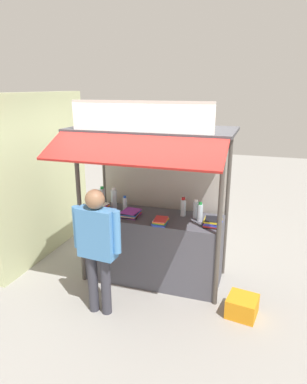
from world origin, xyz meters
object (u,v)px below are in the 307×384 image
water_bottle_far_right (196,209)px  magazine_stack_front_left (99,208)px  magazine_stack_mid_right (160,221)px  vendor_person (97,241)px  water_bottle_back_right (102,196)px  magazine_stack_back_left (213,222)px  banana_bunch_inner_left (109,156)px  plastic_crate (242,306)px  water_bottle_left (183,207)px  magazine_stack_center (131,213)px  banana_bunch_leftmost (127,156)px  water_bottle_mid_left (200,212)px  water_bottle_rear_center (125,204)px  water_bottle_front_right (114,198)px

water_bottle_far_right → magazine_stack_front_left: bearing=-173.3°
magazine_stack_mid_right → vendor_person: bearing=-128.0°
water_bottle_back_right → vendor_person: 1.28m
water_bottle_back_right → magazine_stack_back_left: (1.71, -0.32, -0.08)m
magazine_stack_mid_right → vendor_person: size_ratio=0.16×
banana_bunch_inner_left → plastic_crate: banana_bunch_inner_left is taller
water_bottle_left → magazine_stack_center: (-0.68, -0.24, -0.08)m
banana_bunch_leftmost → magazine_stack_back_left: bearing=19.2°
water_bottle_mid_left → magazine_stack_center: water_bottle_mid_left is taller
water_bottle_back_right → magazine_stack_mid_right: water_bottle_back_right is taller
water_bottle_rear_center → water_bottle_left: size_ratio=0.83×
water_bottle_left → magazine_stack_front_left: (-1.19, -0.19, -0.08)m
magazine_stack_back_left → magazine_stack_center: bearing=180.0°
water_bottle_front_right → water_bottle_far_right: bearing=-0.7°
water_bottle_front_right → vendor_person: size_ratio=0.20×
banana_bunch_leftmost → banana_bunch_inner_left: bearing=-179.4°
water_bottle_rear_center → water_bottle_left: water_bottle_left is taller
plastic_crate → magazine_stack_back_left: bearing=140.3°
water_bottle_mid_left → magazine_stack_mid_right: (-0.47, -0.26, -0.09)m
water_bottle_left → water_bottle_back_right: (-1.27, 0.08, 0.01)m
banana_bunch_leftmost → vendor_person: size_ratio=0.16×
water_bottle_front_right → water_bottle_mid_left: bearing=-4.7°
banana_bunch_leftmost → plastic_crate: (1.49, -0.03, -1.76)m
water_bottle_front_right → banana_bunch_inner_left: 0.98m
water_bottle_far_right → vendor_person: bearing=-131.7°
water_bottle_far_right → water_bottle_mid_left: bearing=-50.8°
water_bottle_left → vendor_person: vendor_person is taller
banana_bunch_inner_left → water_bottle_left: bearing=36.3°
water_bottle_front_right → water_bottle_rear_center: bearing=-12.9°
vendor_person → magazine_stack_back_left: bearing=40.1°
magazine_stack_back_left → vendor_person: size_ratio=0.16×
water_bottle_rear_center → banana_bunch_inner_left: bearing=-86.2°
water_bottle_mid_left → plastic_crate: bearing=-37.7°
water_bottle_front_right → vendor_person: bearing=-76.0°
water_bottle_mid_left → magazine_stack_center: (-0.94, -0.12, -0.08)m
water_bottle_rear_center → magazine_stack_center: water_bottle_rear_center is taller
water_bottle_rear_center → magazine_stack_mid_right: (0.63, -0.32, -0.07)m
water_bottle_left → water_bottle_front_right: bearing=-179.3°
water_bottle_far_right → water_bottle_left: (-0.18, 0.03, 0.00)m
water_bottle_front_right → plastic_crate: bearing=-17.4°
magazine_stack_back_left → water_bottle_back_right: bearing=169.5°
water_bottle_left → banana_bunch_inner_left: banana_bunch_inner_left is taller
magazine_stack_center → banana_bunch_leftmost: (0.11, -0.36, 0.87)m
water_bottle_far_right → water_bottle_rear_center: 1.03m
vendor_person → water_bottle_front_right: bearing=109.0°
water_bottle_left → water_bottle_back_right: water_bottle_back_right is taller
water_bottle_back_right → banana_bunch_leftmost: banana_bunch_leftmost is taller
water_bottle_left → banana_bunch_leftmost: banana_bunch_leftmost is taller
magazine_stack_center → magazine_stack_mid_right: magazine_stack_center is taller
water_bottle_back_right → water_bottle_mid_left: size_ratio=1.08×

